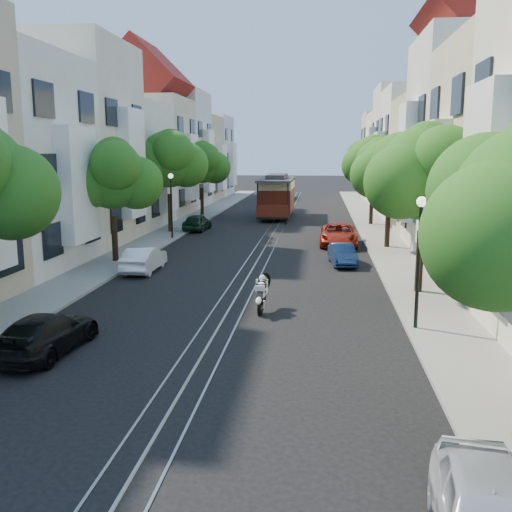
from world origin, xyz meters
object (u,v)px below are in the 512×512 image
(tree_e_c, at_px, (391,170))
(parked_car_w_mid, at_px, (144,259))
(lamp_west, at_px, (171,196))
(parked_car_w_near, at_px, (46,333))
(lamp_east, at_px, (420,243))
(cable_car, at_px, (277,194))
(tree_w_b, at_px, (113,177))
(parked_car_w_far, at_px, (197,222))
(parked_car_e_mid, at_px, (342,254))
(parked_car_e_far, at_px, (339,235))
(tree_e_d, at_px, (374,162))
(sportbike_rider, at_px, (262,291))
(tree_e_b, at_px, (426,175))
(tree_w_c, at_px, (169,160))
(tree_w_d, at_px, (202,164))

(tree_e_c, xyz_separation_m, parked_car_w_mid, (-12.33, -7.94, -3.99))
(lamp_west, distance_m, parked_car_w_near, 21.41)
(lamp_east, height_order, cable_car, lamp_east)
(cable_car, bearing_deg, tree_w_b, -106.38)
(parked_car_w_far, bearing_deg, lamp_west, 85.76)
(parked_car_e_mid, relative_size, parked_car_e_far, 0.67)
(lamp_east, bearing_deg, tree_e_d, 87.96)
(tree_e_c, distance_m, cable_car, 17.76)
(cable_car, relative_size, parked_car_w_far, 2.48)
(parked_car_w_far, bearing_deg, tree_e_d, -156.15)
(sportbike_rider, relative_size, parked_car_e_mid, 0.55)
(tree_w_b, relative_size, parked_car_e_mid, 1.95)
(cable_car, distance_m, parked_car_e_far, 15.73)
(tree_w_b, distance_m, sportbike_rider, 12.30)
(parked_car_e_far, bearing_deg, lamp_east, -82.10)
(tree_e_d, bearing_deg, tree_e_b, -90.00)
(parked_car_e_far, xyz_separation_m, parked_car_w_near, (-8.80, -20.06, -0.09))
(tree_e_b, relative_size, lamp_east, 1.61)
(tree_w_c, bearing_deg, tree_e_b, -48.01)
(tree_e_c, xyz_separation_m, lamp_west, (-13.56, 2.02, -1.75))
(tree_e_b, xyz_separation_m, tree_w_c, (-14.40, 16.00, 0.34))
(tree_e_c, relative_size, parked_car_w_far, 1.81)
(lamp_east, distance_m, lamp_west, 21.97)
(tree_e_b, bearing_deg, lamp_west, 136.15)
(parked_car_e_mid, xyz_separation_m, parked_car_e_far, (0.00, 6.12, 0.14))
(parked_car_w_near, xyz_separation_m, parked_car_w_mid, (-0.67, 11.24, 0.03))
(tree_w_d, bearing_deg, parked_car_w_near, -85.55)
(parked_car_w_mid, bearing_deg, tree_w_d, -85.01)
(tree_w_b, bearing_deg, lamp_east, -36.58)
(lamp_west, relative_size, cable_car, 0.47)
(lamp_east, relative_size, parked_car_w_near, 1.05)
(tree_e_c, distance_m, parked_car_w_far, 14.96)
(parked_car_e_far, bearing_deg, sportbike_rider, -100.41)
(tree_w_d, distance_m, parked_car_e_far, 19.42)
(tree_w_d, bearing_deg, sportbike_rider, -74.56)
(tree_e_d, bearing_deg, parked_car_e_far, -105.78)
(lamp_east, xyz_separation_m, parked_car_e_far, (-1.90, 16.85, -2.18))
(tree_w_c, distance_m, lamp_west, 3.81)
(tree_w_b, distance_m, tree_w_c, 11.02)
(tree_e_d, distance_m, tree_w_b, 22.28)
(lamp_west, height_order, parked_car_w_mid, lamp_west)
(tree_e_c, height_order, parked_car_w_far, tree_e_c)
(parked_car_w_mid, distance_m, parked_car_w_far, 14.47)
(tree_e_c, relative_size, tree_e_d, 0.95)
(tree_e_c, height_order, tree_w_b, tree_e_c)
(tree_w_b, bearing_deg, parked_car_w_near, -78.26)
(tree_e_c, height_order, lamp_east, tree_e_c)
(parked_car_w_near, bearing_deg, parked_car_w_far, -83.44)
(tree_e_c, xyz_separation_m, lamp_east, (-0.96, -15.98, -1.75))
(parked_car_w_far, bearing_deg, tree_w_c, 49.16)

